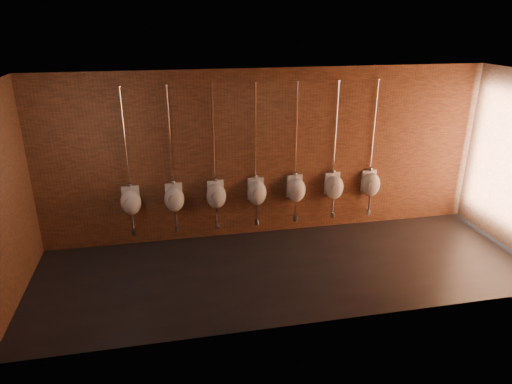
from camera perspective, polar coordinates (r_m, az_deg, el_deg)
The scene contains 9 objects.
ground at distance 7.96m, azimuth 4.00°, elevation -9.53°, with size 8.50×8.50×0.00m, color black.
room_shell at distance 7.14m, azimuth 4.41°, elevation 4.48°, with size 8.54×3.04×3.22m.
urinal_0 at distance 8.57m, azimuth -15.38°, elevation -1.13°, with size 0.40×0.35×2.72m.
urinal_1 at distance 8.55m, azimuth -10.19°, elevation -0.76°, with size 0.40×0.35×2.72m.
urinal_2 at distance 8.59m, azimuth -5.00°, elevation -0.38°, with size 0.40×0.35×2.72m.
urinal_3 at distance 8.70m, azimuth 0.10°, elevation -0.00°, with size 0.40×0.35×2.72m.
urinal_4 at distance 8.88m, azimuth 5.02°, elevation 0.36°, with size 0.40×0.35×2.72m.
urinal_5 at distance 9.12m, azimuth 9.72°, elevation 0.70°, with size 0.40×0.35×2.72m.
urinal_6 at distance 9.42m, azimuth 14.15°, elevation 1.02°, with size 0.40×0.35×2.72m.
Camera 1 is at (-1.89, -6.58, 4.06)m, focal length 32.00 mm.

